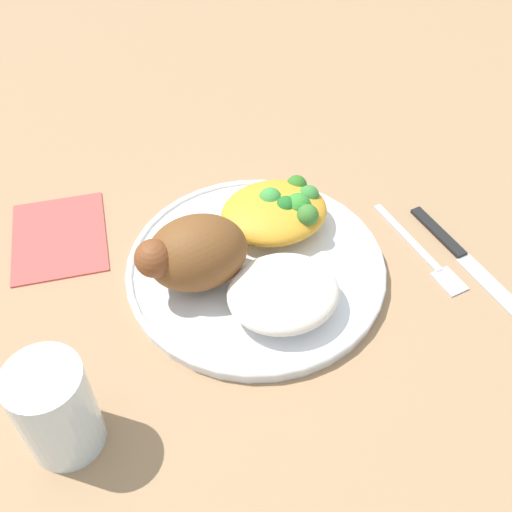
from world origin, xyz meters
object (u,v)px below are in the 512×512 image
Objects in this scene: roasted_chicken at (193,250)px; napkin at (59,236)px; plate at (256,267)px; mac_cheese_with_broccoli at (278,210)px; water_glass at (56,410)px; fork at (422,251)px; rice_pile at (283,293)px; knife at (462,255)px.

roasted_chicken reaches higher than napkin.
plate is 2.13× the size of napkin.
water_glass is at bearing 34.22° from mac_cheese_with_broccoli.
fork is (-0.13, 0.08, -0.03)m from mac_cheese_with_broccoli.
plate reaches higher than fork.
mac_cheese_with_broccoli is at bearing -30.09° from fork.
plate is 2.48× the size of rice_pile.
plate reaches higher than knife.
rice_pile is at bearing 9.20° from fork.
roasted_chicken is 0.24m from fork.
mac_cheese_with_broccoli is at bearing 162.41° from napkin.
roasted_chicken reaches higher than mac_cheese_with_broccoli.
water_glass is (0.14, 0.12, -0.00)m from roasted_chicken.
napkin is at bearing -42.59° from rice_pile.
fork is 1.17× the size of napkin.
plate is 0.22m from napkin.
roasted_chicken is 0.19m from water_glass.
water_glass is at bearing 9.68° from knife.
roasted_chicken is 1.14× the size of water_glass.
knife is 1.56× the size of napkin.
plate is at bearing 48.69° from mac_cheese_with_broccoli.
mac_cheese_with_broccoli is 0.16m from fork.
plate is 2.32× the size of mac_cheese_with_broccoli.
water_glass is 0.24m from napkin.
water_glass reaches higher than fork.
plate is at bearing -83.61° from rice_pile.
roasted_chicken is at bearing -138.95° from water_glass.
water_glass reaches higher than knife.
knife reaches higher than fork.
mac_cheese_with_broccoli reaches higher than napkin.
roasted_chicken is 0.28m from knife.
rice_pile reaches higher than plate.
water_glass is at bearing 85.28° from napkin.
napkin is (0.18, -0.12, -0.01)m from plate.
mac_cheese_with_broccoli is 0.20m from knife.
roasted_chicken is 0.95× the size of mac_cheese_with_broccoli.
roasted_chicken reaches higher than plate.
roasted_chicken is 0.88× the size of napkin.
napkin is (0.19, -0.17, -0.03)m from rice_pile.
knife is (-0.27, 0.05, -0.05)m from roasted_chicken.
roasted_chicken is 1.02× the size of rice_pile.
mac_cheese_with_broccoli is at bearing -157.42° from roasted_chicken.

